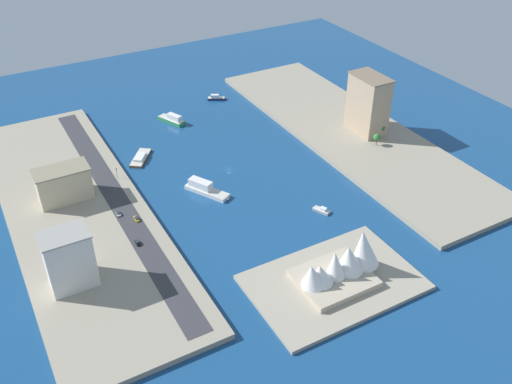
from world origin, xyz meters
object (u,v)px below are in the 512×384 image
object	(u,v)px
suv_black	(138,243)
ferry_green_doubledeck	(172,119)
barge_flat_brown	(140,158)
hotel_broad_white	(69,259)
ferry_white_commuter	(205,188)
opera_landmark	(341,264)
taxi_yellow_cab	(136,219)
patrol_launch_navy	(216,98)
sedan_silver	(118,214)
apartment_midrise_tan	(368,104)
traffic_light_waterfront	(117,172)
yacht_sleek_gray	(322,210)
office_block_beige	(64,184)

from	to	relation	value
suv_black	ferry_green_doubledeck	bearing A→B (deg)	-119.19
barge_flat_brown	suv_black	size ratio (longest dim) A/B	5.05
hotel_broad_white	suv_black	xyz separation A→B (m)	(-34.37, -12.46, -13.22)
ferry_white_commuter	opera_landmark	bearing A→B (deg)	103.66
hotel_broad_white	suv_black	size ratio (longest dim) A/B	6.29
taxi_yellow_cab	opera_landmark	world-z (taller)	opera_landmark
hotel_broad_white	taxi_yellow_cab	world-z (taller)	hotel_broad_white
patrol_launch_navy	opera_landmark	distance (m)	209.47
hotel_broad_white	patrol_launch_navy	bearing A→B (deg)	-133.78
suv_black	opera_landmark	xyz separation A→B (m)	(-73.91, 68.17, 6.73)
sedan_silver	apartment_midrise_tan	bearing A→B (deg)	-175.96
hotel_broad_white	traffic_light_waterfront	distance (m)	88.84
yacht_sleek_gray	apartment_midrise_tan	bearing A→B (deg)	-142.06
ferry_white_commuter	apartment_midrise_tan	xyz separation A→B (m)	(-123.62, -10.94, 19.72)
yacht_sleek_gray	taxi_yellow_cab	distance (m)	99.41
ferry_green_doubledeck	opera_landmark	distance (m)	188.19
barge_flat_brown	taxi_yellow_cab	size ratio (longest dim) A/B	4.62
apartment_midrise_tan	opera_landmark	world-z (taller)	apartment_midrise_tan
barge_flat_brown	traffic_light_waterfront	xyz separation A→B (m)	(20.33, 18.51, 6.16)
barge_flat_brown	suv_black	bearing A→B (deg)	69.80
apartment_midrise_tan	barge_flat_brown	bearing A→B (deg)	-16.31
ferry_white_commuter	office_block_beige	bearing A→B (deg)	-21.43
sedan_silver	opera_landmark	xyz separation A→B (m)	(-74.82, 96.25, 6.77)
sedan_silver	opera_landmark	size ratio (longest dim) A/B	0.10
yacht_sleek_gray	taxi_yellow_cab	xyz separation A→B (m)	(91.87, -37.87, 2.90)
taxi_yellow_cab	office_block_beige	bearing A→B (deg)	-54.77
barge_flat_brown	office_block_beige	distance (m)	58.28
ferry_green_doubledeck	apartment_midrise_tan	size ratio (longest dim) A/B	0.59
apartment_midrise_tan	opera_landmark	distance (m)	148.00
hotel_broad_white	sedan_silver	distance (m)	54.21
patrol_launch_navy	barge_flat_brown	size ratio (longest dim) A/B	0.61
hotel_broad_white	opera_landmark	size ratio (longest dim) A/B	0.66
ferry_green_doubledeck	suv_black	world-z (taller)	ferry_green_doubledeck
patrol_launch_navy	sedan_silver	distance (m)	156.03
yacht_sleek_gray	hotel_broad_white	world-z (taller)	hotel_broad_white
patrol_launch_navy	apartment_midrise_tan	xyz separation A→B (m)	(-63.99, 97.59, 20.77)
ferry_white_commuter	office_block_beige	size ratio (longest dim) A/B	0.94
yacht_sleek_gray	ferry_white_commuter	bearing A→B (deg)	-45.36
yacht_sleek_gray	sedan_silver	bearing A→B (deg)	-25.39
suv_black	opera_landmark	world-z (taller)	opera_landmark
barge_flat_brown	opera_landmark	size ratio (longest dim) A/B	0.53
suv_black	taxi_yellow_cab	bearing A→B (deg)	-107.41
sedan_silver	traffic_light_waterfront	bearing A→B (deg)	-106.94
ferry_white_commuter	traffic_light_waterfront	distance (m)	53.11
hotel_broad_white	ferry_white_commuter	bearing A→B (deg)	-153.62
apartment_midrise_tan	sedan_silver	bearing A→B (deg)	4.04
barge_flat_brown	opera_landmark	xyz separation A→B (m)	(-43.59, 150.57, 9.48)
patrol_launch_navy	barge_flat_brown	distance (m)	97.00
patrol_launch_navy	yacht_sleek_gray	size ratio (longest dim) A/B	1.29
office_block_beige	taxi_yellow_cab	world-z (taller)	office_block_beige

